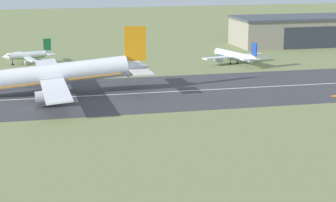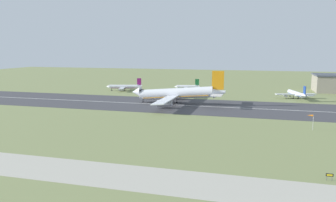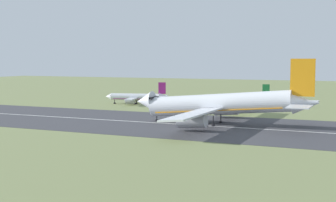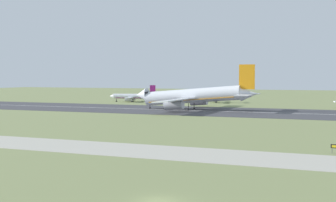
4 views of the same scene
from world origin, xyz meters
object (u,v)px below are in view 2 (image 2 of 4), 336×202
(windsock_pole, at_px, (310,116))
(airplane_parked_west, at_px, (296,94))
(runway_sign, at_px, (330,175))
(airplane_parked_far_east, at_px, (187,87))
(airplane_landing, at_px, (177,94))
(airplane_parked_centre, at_px, (124,87))

(windsock_pole, bearing_deg, airplane_parked_west, 87.40)
(airplane_parked_west, distance_m, windsock_pole, 73.72)
(airplane_parked_west, relative_size, runway_sign, 15.69)
(airplane_parked_west, xyz_separation_m, airplane_parked_far_east, (-65.37, 16.50, -0.07))
(airplane_parked_west, bearing_deg, airplane_parked_far_east, 165.83)
(runway_sign, bearing_deg, windsock_pole, 86.75)
(airplane_landing, bearing_deg, airplane_parked_far_east, 95.96)
(airplane_landing, distance_m, airplane_parked_far_east, 50.72)
(airplane_parked_west, distance_m, airplane_parked_far_east, 67.42)
(airplane_parked_west, xyz_separation_m, runway_sign, (-5.95, -119.63, -1.68))
(airplane_parked_far_east, bearing_deg, airplane_parked_west, -14.17)
(airplane_landing, distance_m, airplane_parked_west, 69.04)
(windsock_pole, distance_m, runway_sign, 46.22)
(airplane_parked_centre, distance_m, runway_sign, 161.60)
(airplane_parked_west, height_order, airplane_parked_far_east, airplane_parked_west)
(airplane_parked_centre, relative_size, windsock_pole, 4.52)
(windsock_pole, bearing_deg, runway_sign, -93.25)
(airplane_parked_west, bearing_deg, windsock_pole, -92.60)
(windsock_pole, relative_size, runway_sign, 3.44)
(windsock_pole, bearing_deg, airplane_parked_far_east, 124.54)
(airplane_parked_far_east, bearing_deg, airplane_landing, -84.04)
(airplane_parked_centre, xyz_separation_m, runway_sign, (99.79, -127.09, -1.49))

